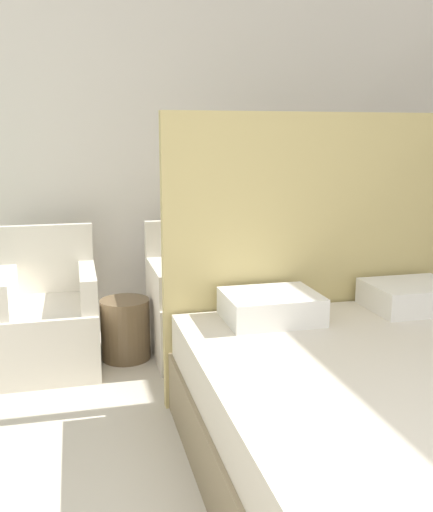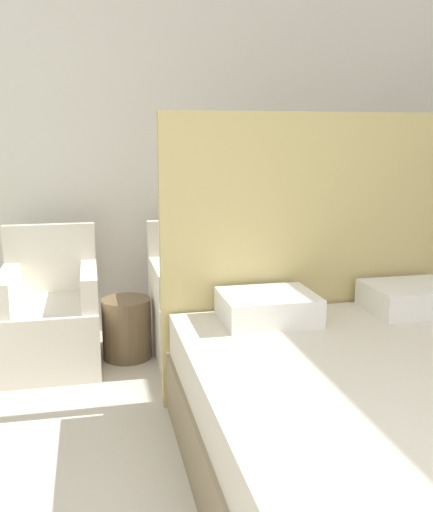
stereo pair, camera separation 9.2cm
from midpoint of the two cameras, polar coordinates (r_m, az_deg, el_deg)
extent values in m
cube|color=silver|center=(4.25, -6.71, 11.81)|extent=(10.00, 0.06, 2.90)
cube|color=#8C7A5B|center=(2.55, 21.41, -19.42)|extent=(1.78, 2.14, 0.32)
cube|color=beige|center=(2.42, 21.90, -13.94)|extent=(1.74, 2.10, 0.22)
cube|color=tan|center=(3.22, 11.44, -0.21)|extent=(1.82, 0.06, 1.57)
cube|color=white|center=(2.89, 6.06, -5.10)|extent=(0.47, 0.38, 0.14)
cube|color=white|center=(3.23, 19.70, -3.93)|extent=(0.47, 0.38, 0.14)
cube|color=silver|center=(3.81, -15.48, -7.60)|extent=(0.60, 0.68, 0.42)
cube|color=silver|center=(3.99, -15.63, -0.18)|extent=(0.60, 0.06, 0.46)
cube|color=silver|center=(3.74, -19.55, -3.20)|extent=(0.10, 0.61, 0.21)
cube|color=silver|center=(3.71, -11.91, -2.87)|extent=(0.10, 0.61, 0.21)
cube|color=silver|center=(3.87, -1.11, -6.84)|extent=(0.60, 0.68, 0.42)
cube|color=silver|center=(4.05, -2.02, 0.42)|extent=(0.60, 0.06, 0.46)
cube|color=silver|center=(3.74, -4.87, -2.54)|extent=(0.10, 0.61, 0.21)
cube|color=silver|center=(3.84, 2.51, -2.14)|extent=(0.10, 0.61, 0.21)
cylinder|color=brown|center=(3.85, -8.28, -7.17)|extent=(0.32, 0.32, 0.40)
camera|label=1|loc=(0.05, -89.23, 0.16)|focal=40.00mm
camera|label=2|loc=(0.05, 90.77, -0.16)|focal=40.00mm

